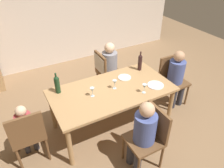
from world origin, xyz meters
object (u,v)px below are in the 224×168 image
Objects in this scene: wine_glass_near_right at (92,90)px; person_woman_host at (177,75)px; wine_bottle_dark_red at (140,62)px; wine_bottle_tall_green at (57,84)px; person_man_bearded at (143,132)px; dinner_plate_guest_left at (125,77)px; wine_glass_centre at (115,83)px; dinner_plate_host at (155,85)px; chair_right_end at (172,77)px; chair_near at (149,134)px; wine_glass_near_left at (144,87)px; chair_left_end at (28,134)px; dining_table at (112,93)px; person_child_small at (26,127)px; chair_far_right at (104,69)px; person_man_guest at (111,65)px.

person_woman_host is at bearing -0.47° from wine_glass_near_right.
wine_bottle_dark_red is at bearing -27.97° from person_woman_host.
wine_glass_near_right is at bearing -39.07° from wine_bottle_tall_green.
dinner_plate_guest_left is at bearing -19.18° from person_man_bearded.
wine_glass_centre is 0.58× the size of dinner_plate_host.
chair_right_end is 1.00× the size of chair_near.
person_woman_host is 7.34× the size of wine_glass_near_left.
chair_left_end is 6.17× the size of wine_glass_near_left.
dining_table is 12.71× the size of wine_glass_near_left.
person_child_small is 0.73m from wine_bottle_tall_green.
wine_bottle_tall_green is at bearing -62.56° from chair_far_right.
wine_glass_centre is at bearing -24.90° from person_man_guest.
person_man_guest reaches higher than wine_bottle_dark_red.
dining_table is at bearing 3.76° from chair_left_end.
person_man_bearded is 0.94m from wine_glass_near_right.
chair_left_end is at bearing -170.48° from dinner_plate_guest_left.
wine_bottle_dark_red is at bearing 60.89° from wine_glass_near_left.
chair_near is at bearing -132.01° from dinner_plate_host.
dinner_plate_host is (0.35, -1.11, 0.16)m from chair_far_right.
wine_glass_near_right is at bearing 4.33° from chair_left_end.
chair_left_end is 2.75× the size of wine_bottle_tall_green.
dining_table is at bearing -1.68° from person_man_bearded.
chair_right_end is 3.57× the size of dinner_plate_host.
dinner_plate_host is (1.41, -0.56, -0.14)m from wine_bottle_tall_green.
person_child_small is 2.66× the size of wine_bottle_dark_red.
wine_glass_near_right is 1.02m from dinner_plate_host.
wine_bottle_tall_green reaches higher than wine_glass_near_left.
dining_table is at bearing -157.52° from wine_bottle_dark_red.
wine_glass_centre is (-0.40, -0.87, 0.21)m from person_man_guest.
chair_far_right is 2.75× the size of wine_bottle_tall_green.
dinner_plate_host is at bearing -54.22° from dinner_plate_guest_left.
dinner_plate_guest_left is at bearing 29.25° from dining_table.
dining_table is at bearing -19.13° from chair_far_right.
wine_glass_near_right is (-0.31, 0.86, 0.22)m from person_man_bearded.
person_man_guest reaches higher than chair_left_end.
person_man_guest is 1.97m from person_child_small.
chair_left_end is 2.62× the size of wine_bottle_dark_red.
dinner_plate_host is at bearing -4.39° from chair_left_end.
chair_far_right reaches higher than wine_glass_centre.
dinner_plate_guest_left is (0.26, 1.06, 0.22)m from chair_near.
wine_glass_near_right is at bearing -41.66° from person_man_guest.
wine_glass_near_right is 0.72m from dinner_plate_guest_left.
wine_glass_near_left is (1.71, -0.33, 0.30)m from person_child_small.
chair_far_right is at bearing 94.03° from wine_glass_near_left.
wine_glass_near_right reaches higher than dinner_plate_guest_left.
person_man_bearded is 7.33× the size of wine_glass_centre.
person_woman_host reaches higher than wine_bottle_tall_green.
wine_bottle_dark_red reaches higher than person_child_small.
chair_far_right is 1.77m from person_man_bearded.
wine_bottle_tall_green is (-1.20, -0.55, 0.26)m from person_man_guest.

